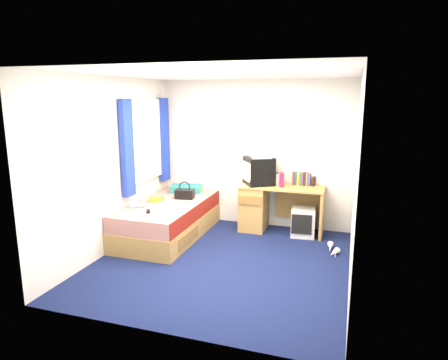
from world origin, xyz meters
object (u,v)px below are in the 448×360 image
(crt_tv, at_px, (259,171))
(water_bottle, at_px, (137,205))
(pillow, at_px, (186,189))
(white_heels, at_px, (332,250))
(remote_control, at_px, (148,211))
(desk, at_px, (265,205))
(towel, at_px, (172,206))
(storage_cube, at_px, (303,222))
(vcr, at_px, (259,154))
(picture_frame, at_px, (314,181))
(colour_swatch_fan, at_px, (154,212))
(handbag, at_px, (185,194))
(bed, at_px, (169,219))
(magazine, at_px, (156,200))
(aerosol_can, at_px, (277,180))
(pink_water_bottle, at_px, (282,180))

(crt_tv, relative_size, water_bottle, 2.94)
(pillow, relative_size, white_heels, 1.15)
(water_bottle, bearing_deg, remote_control, -30.79)
(desk, distance_m, towel, 1.57)
(storage_cube, height_order, vcr, vcr)
(desk, distance_m, white_heels, 1.34)
(storage_cube, bearing_deg, picture_frame, 61.47)
(colour_swatch_fan, distance_m, white_heels, 2.55)
(handbag, bearing_deg, bed, -127.98)
(vcr, xyz_separation_m, picture_frame, (0.85, 0.16, -0.41))
(picture_frame, xyz_separation_m, towel, (-1.86, -1.26, -0.23))
(bed, height_order, magazine, magazine)
(storage_cube, xyz_separation_m, aerosol_can, (-0.44, 0.09, 0.62))
(crt_tv, relative_size, pink_water_bottle, 2.81)
(pink_water_bottle, xyz_separation_m, magazine, (-1.86, -0.61, -0.31))
(vcr, relative_size, magazine, 1.57)
(aerosol_can, relative_size, magazine, 0.69)
(storage_cube, distance_m, aerosol_can, 0.77)
(pillow, height_order, vcr, vcr)
(handbag, bearing_deg, picture_frame, 10.09)
(desk, relative_size, colour_swatch_fan, 5.91)
(towel, height_order, water_bottle, towel)
(handbag, height_order, remote_control, handbag)
(desk, bearing_deg, magazine, -156.50)
(towel, bearing_deg, water_bottle, -174.28)
(aerosol_can, relative_size, handbag, 0.62)
(magazine, bearing_deg, crt_tv, 25.14)
(storage_cube, height_order, towel, towel)
(remote_control, bearing_deg, aerosol_can, 13.24)
(storage_cube, height_order, pink_water_bottle, pink_water_bottle)
(bed, height_order, pink_water_bottle, pink_water_bottle)
(magazine, distance_m, water_bottle, 0.46)
(bed, distance_m, handbag, 0.47)
(picture_frame, xyz_separation_m, magazine, (-2.33, -0.86, -0.27))
(towel, bearing_deg, crt_tv, 47.57)
(desk, relative_size, handbag, 4.19)
(water_bottle, bearing_deg, storage_cube, 24.75)
(desk, height_order, storage_cube, desk)
(pink_water_bottle, relative_size, towel, 0.69)
(aerosol_can, relative_size, white_heels, 0.44)
(pillow, relative_size, vcr, 1.17)
(white_heels, bearing_deg, storage_cube, 130.29)
(pink_water_bottle, xyz_separation_m, colour_swatch_fan, (-1.59, -1.21, -0.31))
(magazine, xyz_separation_m, white_heels, (2.70, 0.03, -0.51))
(white_heels, bearing_deg, magazine, -179.32)
(handbag, bearing_deg, water_bottle, -131.64)
(bed, bearing_deg, water_bottle, -125.96)
(colour_swatch_fan, bearing_deg, bed, 94.33)
(aerosol_can, xyz_separation_m, water_bottle, (-1.84, -1.14, -0.27))
(storage_cube, relative_size, crt_tv, 0.75)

